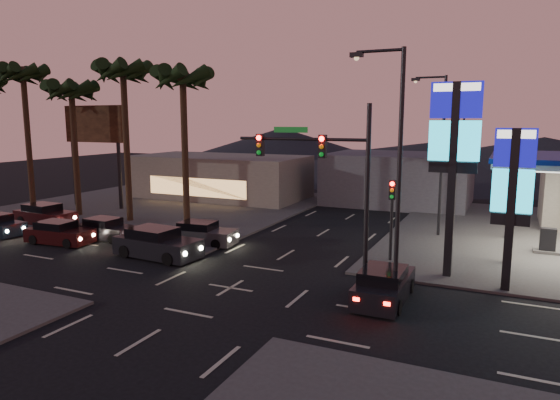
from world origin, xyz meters
The scene contains 25 objects.
ground centered at (0.00, 0.00, 0.00)m, with size 140.00×140.00×0.00m, color black.
corner_lot_nw centered at (-16.00, 16.00, 0.06)m, with size 24.00×24.00×0.12m, color #47443F.
pylon_sign_tall centered at (8.50, 5.50, 6.39)m, with size 2.20×0.35×9.00m.
pylon_sign_short centered at (11.00, 4.50, 4.66)m, with size 1.60×0.35×7.00m.
traffic_signal_mast centered at (3.76, 1.99, 5.23)m, with size 6.10×0.39×8.00m.
pedestal_signal centered at (5.50, 6.98, 2.92)m, with size 0.32×0.39×4.30m.
streetlight_near centered at (6.79, 1.00, 5.72)m, with size 2.14×0.25×10.00m.
streetlight_mid centered at (6.79, 14.00, 5.72)m, with size 2.14×0.25×10.00m.
streetlight_far centered at (6.79, 28.00, 5.72)m, with size 2.14×0.25×10.00m.
palm_a centered at (-9.00, 9.50, 9.43)m, with size 4.41×4.41×10.86m.
palm_b centered at (-14.00, 9.50, 9.97)m, with size 4.41×4.41×11.46m.
palm_c centered at (-19.00, 9.50, 8.88)m, with size 4.41×4.41×10.26m.
palm_d centered at (-24.00, 9.50, 10.15)m, with size 4.41×4.41×11.66m.
billboard centered at (-20.50, 13.00, 6.33)m, with size 6.00×0.30×8.50m.
building_far_west centered at (-14.00, 22.00, 2.00)m, with size 16.00×8.00×4.00m, color #726B5B.
building_far_mid centered at (2.00, 26.00, 2.20)m, with size 12.00×9.00×4.40m, color #4C4C51.
hill_left centered at (-25.00, 60.00, 3.00)m, with size 40.00×40.00×6.00m, color black.
hill_right centered at (15.00, 60.00, 2.50)m, with size 50.00×50.00×5.00m, color black.
hill_center centered at (0.00, 60.00, 2.00)m, with size 60.00×60.00×4.00m, color black.
car_lane_a_front centered at (-6.13, 2.68, 0.74)m, with size 5.00×2.35×1.59m.
car_lane_a_mid centered at (-13.41, 2.69, 0.62)m, with size 4.23×2.00×1.34m.
car_lane_b_front centered at (-5.56, 6.08, 0.63)m, with size 4.30×2.11×1.36m.
car_lane_b_mid centered at (-11.69, 4.71, 0.61)m, with size 4.09×1.86×1.31m.
car_lane_b_rear centered at (-18.71, 6.15, 0.69)m, with size 4.63×2.09×1.49m.
suv_station centered at (6.50, 1.25, 0.66)m, with size 1.89×4.29×1.42m.
Camera 1 is at (10.83, -18.23, 7.32)m, focal length 32.00 mm.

